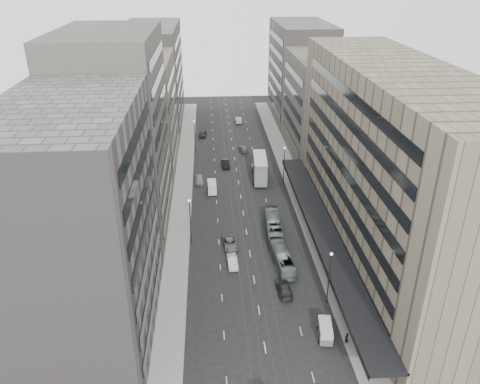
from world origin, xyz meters
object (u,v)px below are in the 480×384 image
object	(u,v)px
bus_far	(273,226)
double_decker	(260,168)
panel_van	(212,187)
sedan_1	(232,261)
bus_near	(282,258)
pedestrian	(346,338)
vw_microbus	(325,330)
sedan_2	(230,243)

from	to	relation	value
bus_far	double_decker	distance (m)	22.66
panel_van	sedan_1	world-z (taller)	panel_van
double_decker	sedan_1	world-z (taller)	double_decker
panel_van	sedan_1	distance (m)	26.44
bus_near	double_decker	world-z (taller)	double_decker
panel_van	pedestrian	bearing A→B (deg)	-72.17
bus_near	panel_van	distance (m)	28.88
bus_far	vw_microbus	world-z (taller)	bus_far
bus_far	panel_van	size ratio (longest dim) A/B	2.72
sedan_2	double_decker	bearing A→B (deg)	67.36
bus_far	vw_microbus	xyz separation A→B (m)	(3.13, -26.07, -0.36)
bus_near	sedan_2	distance (m)	9.92
bus_far	sedan_2	bearing A→B (deg)	30.07
bus_far	pedestrian	distance (m)	27.94
double_decker	sedan_1	distance (m)	32.99
double_decker	pedestrian	size ratio (longest dim) A/B	6.27
vw_microbus	panel_van	size ratio (longest dim) A/B	1.01
bus_far	pedestrian	world-z (taller)	bus_far
vw_microbus	sedan_2	distance (m)	24.70
double_decker	vw_microbus	size ratio (longest dim) A/B	2.49
bus_far	pedestrian	bearing A→B (deg)	104.74
vw_microbus	panel_van	world-z (taller)	panel_van
bus_near	pedestrian	size ratio (longest dim) A/B	6.11
bus_far	pedestrian	xyz separation A→B (m)	(5.52, -27.39, -0.56)
double_decker	sedan_2	xyz separation A→B (m)	(-7.92, -26.58, -2.21)
panel_van	pedestrian	size ratio (longest dim) A/B	2.50
vw_microbus	sedan_1	size ratio (longest dim) A/B	0.93
double_decker	vw_microbus	world-z (taller)	double_decker
sedan_1	sedan_2	xyz separation A→B (m)	(-0.11, 5.40, -0.02)
vw_microbus	sedan_1	xyz separation A→B (m)	(-10.88, 16.71, -0.44)
panel_van	sedan_1	size ratio (longest dim) A/B	0.93
panel_van	bus_far	bearing A→B (deg)	-60.21
panel_van	pedestrian	xyz separation A→B (m)	(16.05, -44.32, -0.41)
sedan_2	sedan_1	bearing A→B (deg)	-94.90
bus_far	double_decker	world-z (taller)	double_decker
bus_near	double_decker	xyz separation A→B (m)	(0.06, 32.59, 1.54)
bus_near	bus_far	xyz separation A→B (m)	(-0.00, 9.97, 0.15)
double_decker	sedan_2	world-z (taller)	double_decker
vw_microbus	panel_van	xyz separation A→B (m)	(-13.65, 43.00, 0.21)
vw_microbus	sedan_1	world-z (taller)	vw_microbus
double_decker	sedan_1	size ratio (longest dim) A/B	2.33
bus_far	pedestrian	size ratio (longest dim) A/B	6.80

